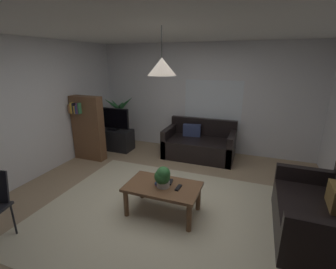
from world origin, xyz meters
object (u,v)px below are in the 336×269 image
Objects in this scene: remote_on_table_1 at (178,188)px; tv at (112,119)px; couch_under_window at (199,145)px; coffee_table at (163,190)px; remote_on_table_0 at (170,182)px; book_on_table_0 at (161,184)px; potted_plant_on_table at (163,176)px; tv_stand at (114,139)px; book_on_table_1 at (160,183)px; potted_palm_corner at (120,122)px; bookshelf_corner at (88,128)px; couch_right_side at (317,217)px; pendant_lamp at (162,67)px.

tv is (-2.31, 1.96, 0.32)m from remote_on_table_1.
tv reaches higher than couch_under_window.
coffee_table is 1.20× the size of tv.
remote_on_table_1 is (0.16, -0.11, 0.00)m from remote_on_table_0.
book_on_table_0 is 0.82× the size of remote_on_table_0.
book_on_table_0 is at bearing 138.08° from potted_plant_on_table.
tv_stand is (-2.08, 1.99, -0.12)m from coffee_table.
tv_stand is at bearing 135.81° from book_on_table_1.
book_on_table_1 is 0.10× the size of potted_palm_corner.
remote_on_table_0 is 0.13× the size of potted_palm_corner.
tv is at bearing 130.73° from remote_on_table_0.
tv is at bearing 136.12° from book_on_table_1.
remote_on_table_1 is at bearing 0.85° from coffee_table.
bookshelf_corner reaches higher than potted_plant_on_table.
book_on_table_1 is (-0.03, -2.25, 0.20)m from couch_under_window.
remote_on_table_0 is (-1.89, -0.11, 0.18)m from couch_right_side.
coffee_table is at bearing -43.36° from tv.
potted_plant_on_table reaches higher than coffee_table.
tv_stand is 1.05× the size of tv.
tv is (0.00, -0.02, 0.52)m from tv_stand.
bookshelf_corner is (-0.09, -1.15, 0.14)m from potted_palm_corner.
book_on_table_0 is at bearing -90.58° from couch_under_window.
remote_on_table_0 is 2.86m from tv.
bookshelf_corner is at bearing 149.97° from potted_plant_on_table.
potted_plant_on_table is (0.05, -0.03, 0.12)m from book_on_table_1.
couch_right_side reaches higher than book_on_table_0.
coffee_table is at bearing 3.82° from remote_on_table_1.
bookshelf_corner is at bearing 150.06° from book_on_table_1.
book_on_table_0 is 1.03× the size of book_on_table_1.
pendant_lamp is at bearing -45.00° from coffee_table.
couch_right_side is 1.63× the size of tv.
potted_palm_corner reaches higher than tv.
tv is at bearing -90.00° from tv_stand.
bookshelf_corner is (-2.34, 1.17, 0.27)m from remote_on_table_0.
coffee_table is 0.11m from book_on_table_1.
pendant_lamp is at bearing 110.92° from potted_plant_on_table.
book_on_table_1 is 0.42× the size of potted_plant_on_table.
potted_palm_corner reaches higher than potted_plant_on_table.
remote_on_table_1 is at bearing -43.85° from remote_on_table_0.
bookshelf_corner is at bearing -104.08° from couch_right_side.
book_on_table_1 is at bearing 3.82° from remote_on_table_1.
tv is at bearing -172.29° from couch_under_window.
remote_on_table_1 is at bearing -27.16° from bookshelf_corner.
remote_on_table_0 is 0.53× the size of potted_plant_on_table.
potted_palm_corner reaches higher than couch_under_window.
book_on_table_0 is (-0.03, 0.01, 0.08)m from coffee_table.
potted_plant_on_table is at bearing -89.45° from couch_under_window.
couch_under_window reaches higher than tv_stand.
bookshelf_corner reaches higher than tv_stand.
potted_palm_corner is 2.27× the size of pendant_lamp.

